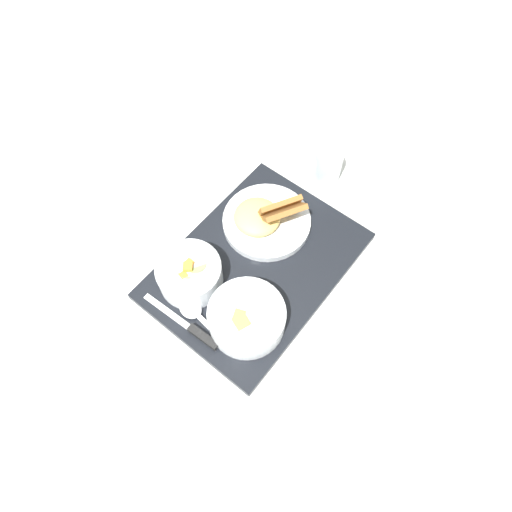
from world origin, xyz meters
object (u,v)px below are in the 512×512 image
at_px(bowl_salad, 190,273).
at_px(bowl_soup, 247,317).
at_px(plate_main, 266,218).
at_px(glass_water, 326,166).
at_px(spoon, 197,315).
at_px(knife, 195,331).

distance_m(bowl_salad, bowl_soup, 0.14).
bearing_deg(plate_main, glass_water, -13.68).
xyz_separation_m(plate_main, spoon, (-0.24, 0.00, -0.01)).
distance_m(bowl_soup, plate_main, 0.22).
distance_m(bowl_salad, spoon, 0.08).
distance_m(plate_main, knife, 0.27).
bearing_deg(knife, glass_water, -89.83).
height_order(bowl_soup, spoon, bowl_soup).
bearing_deg(bowl_salad, glass_water, -14.92).
relative_size(bowl_soup, knife, 0.81).
bearing_deg(plate_main, spoon, 179.33).
xyz_separation_m(bowl_soup, knife, (-0.06, 0.07, -0.02)).
distance_m(bowl_salad, knife, 0.11).
xyz_separation_m(bowl_soup, glass_water, (0.38, 0.04, -0.00)).
relative_size(knife, spoon, 1.18).
distance_m(bowl_soup, knife, 0.10).
xyz_separation_m(bowl_salad, bowl_soup, (-0.02, -0.14, -0.00)).
bearing_deg(spoon, bowl_salad, -32.91).
height_order(bowl_salad, glass_water, glass_water).
bearing_deg(bowl_salad, spoon, -136.13).
xyz_separation_m(bowl_salad, glass_water, (0.37, -0.10, -0.01)).
bearing_deg(bowl_soup, plate_main, 21.98).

